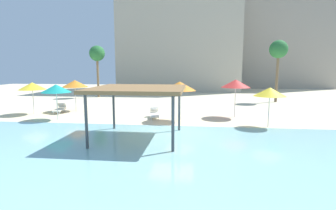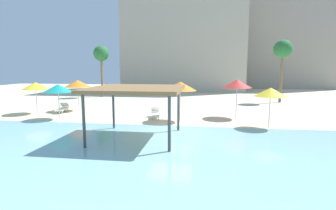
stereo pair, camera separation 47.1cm
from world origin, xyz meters
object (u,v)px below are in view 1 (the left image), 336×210
at_px(palm_tree_0, 97,55).
at_px(lounge_chair_0, 60,109).
at_px(lounge_chair_1, 154,114).
at_px(beach_umbrella_yellow_2, 32,86).
at_px(beach_umbrella_red_5, 236,84).
at_px(beach_umbrella_teal_1, 56,88).
at_px(shade_pavilion, 138,90).
at_px(beach_umbrella_orange_3, 75,84).
at_px(palm_tree_1, 278,51).
at_px(beach_umbrella_yellow_4, 270,92).
at_px(beach_umbrella_orange_0, 180,86).

bearing_deg(palm_tree_0, lounge_chair_0, -84.82).
xyz_separation_m(lounge_chair_0, lounge_chair_1, (8.20, -1.44, 0.00)).
bearing_deg(lounge_chair_0, palm_tree_0, 173.54).
relative_size(beach_umbrella_yellow_2, beach_umbrella_red_5, 0.89).
bearing_deg(palm_tree_0, beach_umbrella_yellow_2, -93.35).
xyz_separation_m(beach_umbrella_yellow_2, lounge_chair_0, (1.74, 0.85, -1.92)).
relative_size(beach_umbrella_teal_1, palm_tree_0, 0.40).
bearing_deg(beach_umbrella_red_5, lounge_chair_1, -170.34).
distance_m(shade_pavilion, beach_umbrella_orange_3, 11.04).
xyz_separation_m(beach_umbrella_teal_1, palm_tree_1, (18.43, 11.79, 3.20)).
distance_m(beach_umbrella_teal_1, beach_umbrella_red_5, 13.02).
relative_size(beach_umbrella_red_5, palm_tree_1, 0.43).
bearing_deg(beach_umbrella_yellow_4, beach_umbrella_orange_3, 162.94).
xyz_separation_m(beach_umbrella_yellow_4, palm_tree_1, (3.99, 12.54, 3.22)).
bearing_deg(beach_umbrella_yellow_2, lounge_chair_0, 26.12).
distance_m(beach_umbrella_red_5, lounge_chair_0, 14.35).
height_order(beach_umbrella_orange_3, beach_umbrella_yellow_4, beach_umbrella_orange_3).
xyz_separation_m(beach_umbrella_orange_3, beach_umbrella_red_5, (13.24, -1.42, 0.19)).
bearing_deg(beach_umbrella_orange_3, beach_umbrella_yellow_2, -145.32).
height_order(shade_pavilion, beach_umbrella_orange_0, beach_umbrella_orange_0).
bearing_deg(lounge_chair_0, beach_umbrella_yellow_2, -75.53).
bearing_deg(beach_umbrella_orange_3, lounge_chair_1, -18.53).
distance_m(beach_umbrella_yellow_2, lounge_chair_1, 10.14).
bearing_deg(beach_umbrella_teal_1, beach_umbrella_yellow_2, 147.67).
relative_size(beach_umbrella_yellow_4, beach_umbrella_red_5, 0.88).
xyz_separation_m(beach_umbrella_orange_3, palm_tree_1, (18.88, 7.97, 3.10)).
distance_m(beach_umbrella_teal_1, beach_umbrella_yellow_2, 3.69).
distance_m(beach_umbrella_teal_1, beach_umbrella_orange_3, 3.85).
bearing_deg(palm_tree_0, beach_umbrella_orange_0, -50.50).
height_order(beach_umbrella_orange_0, palm_tree_1, palm_tree_1).
xyz_separation_m(beach_umbrella_red_5, palm_tree_0, (-15.20, 11.74, 2.72)).
bearing_deg(lounge_chair_1, beach_umbrella_red_5, 89.08).
bearing_deg(palm_tree_0, beach_umbrella_yellow_4, -41.47).
relative_size(shade_pavilion, beach_umbrella_orange_3, 1.76).
height_order(beach_umbrella_yellow_2, beach_umbrella_orange_3, beach_umbrella_orange_3).
distance_m(shade_pavilion, beach_umbrella_orange_0, 5.33).
height_order(lounge_chair_1, palm_tree_0, palm_tree_0).
bearing_deg(palm_tree_1, shade_pavilion, -125.39).
bearing_deg(beach_umbrella_orange_0, beach_umbrella_yellow_2, 173.56).
bearing_deg(beach_umbrella_red_5, beach_umbrella_teal_1, -169.35).
bearing_deg(beach_umbrella_teal_1, beach_umbrella_yellow_4, -2.95).
xyz_separation_m(beach_umbrella_teal_1, beach_umbrella_yellow_4, (14.45, -0.74, -0.02)).
bearing_deg(palm_tree_0, lounge_chair_1, -54.12).
bearing_deg(lounge_chair_0, beach_umbrella_orange_3, 125.21).
xyz_separation_m(shade_pavilion, beach_umbrella_orange_0, (1.79, 5.02, -0.13)).
distance_m(beach_umbrella_yellow_2, beach_umbrella_orange_3, 3.25).
distance_m(lounge_chair_0, palm_tree_0, 12.39).
height_order(beach_umbrella_orange_0, palm_tree_0, palm_tree_0).
bearing_deg(palm_tree_0, beach_umbrella_red_5, -37.69).
relative_size(beach_umbrella_orange_3, lounge_chair_1, 1.34).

